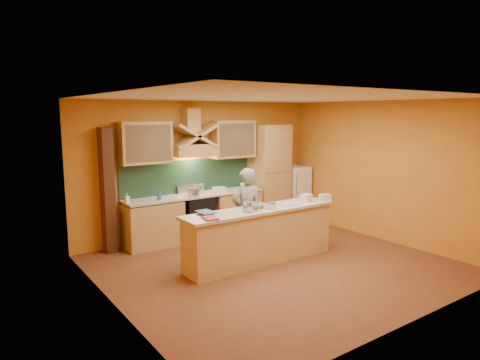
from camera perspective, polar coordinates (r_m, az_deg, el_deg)
floor at (r=7.41m, az=4.79°, el=-11.26°), size 5.50×5.00×0.01m
ceiling at (r=6.97m, az=5.09°, el=10.92°), size 5.50×5.00×0.01m
wall_back at (r=9.09m, az=-5.27°, el=1.58°), size 5.50×0.02×2.80m
wall_front at (r=5.42m, az=22.22°, el=-4.00°), size 5.50×0.02×2.80m
wall_left at (r=5.71m, az=-16.72°, el=-3.09°), size 0.02×5.00×2.80m
wall_right at (r=9.06m, az=18.37°, el=1.14°), size 0.02×5.00×2.80m
base_cabinet_left at (r=8.46m, az=-11.54°, el=-5.82°), size 1.10×0.60×0.86m
base_cabinet_right at (r=9.35m, az=-0.80°, el=-4.22°), size 1.10×0.60×0.86m
counter_top at (r=8.76m, az=-5.94°, el=-2.02°), size 3.00×0.62×0.04m
stove at (r=8.86m, az=-5.89°, el=-4.87°), size 0.60×0.58×0.90m
backsplash at (r=8.95m, az=-6.87°, el=0.47°), size 3.00×0.03×0.70m
range_hood at (r=8.68m, az=-6.20°, el=4.01°), size 0.92×0.50×0.24m
hood_chimney at (r=8.74m, az=-6.58°, el=7.84°), size 0.30×0.30×0.50m
upper_cabinet_left at (r=8.30m, az=-12.54°, el=4.88°), size 1.00×0.35×0.80m
upper_cabinet_right at (r=9.26m, az=-1.00°, el=5.47°), size 1.00×0.35×0.80m
pantry_column at (r=9.81m, az=4.02°, el=0.65°), size 0.80×0.60×2.30m
fridge at (r=10.37m, az=7.20°, el=-1.75°), size 0.58×0.60×1.30m
trim_column_left at (r=8.17m, az=-17.26°, el=-1.38°), size 0.20×0.30×2.30m
island_body at (r=7.44m, az=2.74°, el=-7.60°), size 2.80×0.55×0.88m
island_top at (r=7.31m, az=2.76°, el=-3.99°), size 2.90×0.62×0.05m
person at (r=7.71m, az=0.81°, el=-4.25°), size 0.64×0.47×1.59m
pot_large at (r=8.58m, az=-6.12°, el=-1.74°), size 0.32×0.32×0.15m
pot_small at (r=8.83m, az=-5.64°, el=-1.50°), size 0.26×0.26×0.13m
soap_bottle_a at (r=8.14m, az=-14.85°, el=-2.32°), size 0.10×0.10×0.18m
soap_bottle_b at (r=8.27m, az=-10.70°, el=-1.85°), size 0.09×0.09×0.22m
bowl_back at (r=9.57m, az=0.65°, el=-0.71°), size 0.28×0.28×0.07m
dish_rack at (r=8.99m, az=-2.79°, el=-1.26°), size 0.31×0.26×0.10m
book_lower at (r=6.55m, az=-4.80°, el=-5.19°), size 0.25×0.31×0.03m
book_upper at (r=6.83m, az=-5.45°, el=-4.43°), size 0.24×0.33×0.02m
jar_large at (r=7.01m, az=1.02°, el=-3.63°), size 0.16×0.16×0.17m
jar_small at (r=7.13m, az=2.05°, el=-3.51°), size 0.15×0.15×0.15m
kitchen_scale at (r=7.26m, az=4.22°, el=-3.49°), size 0.13×0.13×0.10m
mixing_bowl at (r=7.36m, az=2.20°, el=-3.41°), size 0.38×0.38×0.07m
cloth at (r=7.65m, az=6.23°, el=-3.21°), size 0.28×0.23×0.02m
grocery_bag_a at (r=7.95m, az=8.82°, el=-2.37°), size 0.23×0.20×0.13m
grocery_bag_b at (r=8.09m, az=11.25°, el=-2.31°), size 0.23×0.21×0.12m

